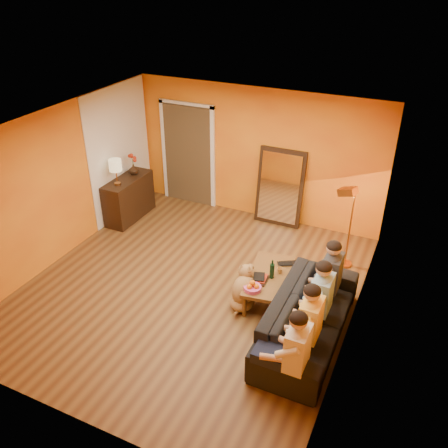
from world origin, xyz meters
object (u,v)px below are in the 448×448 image
at_px(wine_bottle, 272,269).
at_px(person_far_right, 331,278).
at_px(coffee_table, 269,286).
at_px(mirror_frame, 280,187).
at_px(person_far_left, 297,354).
at_px(dog, 244,288).
at_px(sideboard, 129,198).
at_px(laptop, 288,265).
at_px(person_mid_left, 310,325).
at_px(sofa, 308,317).
at_px(person_mid_right, 321,300).
at_px(tumbler, 280,270).
at_px(vase, 134,169).
at_px(floor_lamp, 350,229).
at_px(table_lamp, 116,172).

bearing_deg(wine_bottle, person_far_right, 6.73).
xyz_separation_m(coffee_table, person_far_right, (0.92, 0.05, 0.40)).
xyz_separation_m(mirror_frame, person_far_left, (1.58, -3.93, -0.15)).
xyz_separation_m(mirror_frame, dog, (0.40, -2.70, -0.42)).
relative_size(sideboard, laptop, 3.71).
bearing_deg(person_mid_left, sofa, 106.11).
bearing_deg(mirror_frame, coffee_table, -74.14).
height_order(sideboard, person_mid_right, person_mid_right).
xyz_separation_m(wine_bottle, tumbler, (0.07, 0.17, -0.11)).
xyz_separation_m(coffee_table, tumbler, (0.12, 0.12, 0.25)).
height_order(person_mid_right, vase, person_mid_right).
xyz_separation_m(floor_lamp, laptop, (-0.71, -1.03, -0.29)).
xyz_separation_m(coffee_table, person_far_left, (0.92, -1.60, 0.40)).
xyz_separation_m(coffee_table, vase, (-3.45, 1.50, 0.74)).
relative_size(dog, person_far_right, 0.56).
relative_size(floor_lamp, person_far_right, 1.18).
xyz_separation_m(person_mid_left, laptop, (-0.74, 1.40, -0.18)).
bearing_deg(sideboard, dog, -26.93).
distance_m(dog, person_far_left, 1.73).
height_order(sofa, person_far_left, person_far_left).
height_order(coffee_table, person_mid_right, person_mid_right).
height_order(table_lamp, floor_lamp, floor_lamp).
relative_size(dog, vase, 3.36).
height_order(coffee_table, laptop, laptop).
height_order(mirror_frame, tumbler, mirror_frame).
relative_size(floor_lamp, vase, 7.12).
relative_size(coffee_table, person_far_left, 1.00).
distance_m(mirror_frame, sideboard, 3.01).
distance_m(sofa, vase, 4.77).
relative_size(person_mid_left, person_far_right, 1.00).
relative_size(sofa, wine_bottle, 7.55).
distance_m(floor_lamp, vase, 4.35).
xyz_separation_m(tumbler, laptop, (0.06, 0.23, -0.03)).
height_order(sofa, laptop, sofa).
xyz_separation_m(table_lamp, coffee_table, (3.45, -0.95, -0.90)).
distance_m(table_lamp, floor_lamp, 4.38).
relative_size(tumbler, vase, 0.46).
bearing_deg(sofa, person_far_left, -172.59).
distance_m(dog, person_mid_right, 1.22).
bearing_deg(person_mid_left, table_lamp, 155.39).
bearing_deg(floor_lamp, vase, -161.60).
bearing_deg(tumbler, laptop, 75.38).
relative_size(person_mid_right, wine_bottle, 3.94).
distance_m(table_lamp, vase, 0.57).
bearing_deg(person_far_right, tumbler, 175.14).
distance_m(sideboard, person_mid_left, 4.94).
xyz_separation_m(person_far_left, wine_bottle, (-0.87, 1.55, -0.03)).
relative_size(mirror_frame, floor_lamp, 1.06).
relative_size(mirror_frame, person_mid_left, 1.25).
bearing_deg(floor_lamp, sideboard, -158.30).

